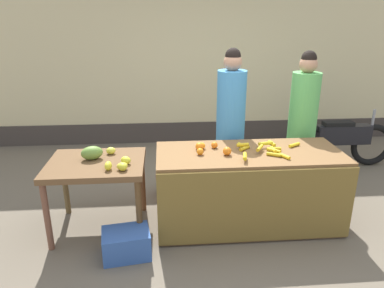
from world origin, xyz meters
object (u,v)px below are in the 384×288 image
Objects in this scene: vendor_woman_green_shirt at (302,124)px; produce_sack at (168,175)px; vendor_woman_blue_shirt at (230,125)px; parked_motorcycle at (342,141)px; produce_crate at (126,243)px.

vendor_woman_green_shirt is 1.77m from produce_sack.
parked_motorcycle is (1.85, 0.78, -0.52)m from vendor_woman_blue_shirt.
vendor_woman_blue_shirt is 3.39× the size of produce_sack.
vendor_woman_green_shirt is 3.31× the size of produce_sack.
parked_motorcycle is 3.64× the size of produce_crate.
produce_crate is at bearing -135.67° from vendor_woman_blue_shirt.
vendor_woman_blue_shirt reaches higher than produce_sack.
vendor_woman_green_shirt is 1.12× the size of parked_motorcycle.
produce_crate is (-2.08, -1.19, -0.77)m from vendor_woman_green_shirt.
vendor_woman_blue_shirt reaches higher than parked_motorcycle.
vendor_woman_green_shirt reaches higher than produce_sack.
produce_crate is at bearing -147.45° from parked_motorcycle.
parked_motorcycle is 2.97× the size of produce_sack.
produce_sack is (-1.66, 0.02, -0.63)m from vendor_woman_green_shirt.
vendor_woman_green_shirt is 1.31m from parked_motorcycle.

